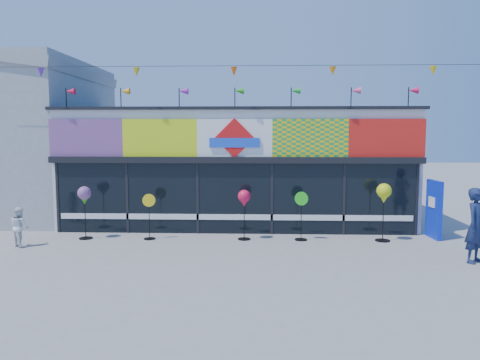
# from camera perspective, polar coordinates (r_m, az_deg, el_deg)

# --- Properties ---
(ground) EXTENTS (80.00, 80.00, 0.00)m
(ground) POSITION_cam_1_polar(r_m,az_deg,el_deg) (11.99, -1.48, -10.04)
(ground) COLOR gray
(ground) RESTS_ON ground
(kite_shop) EXTENTS (16.00, 5.70, 5.31)m
(kite_shop) POSITION_cam_1_polar(r_m,az_deg,el_deg) (17.51, -0.25, 1.80)
(kite_shop) COLOR silver
(kite_shop) RESTS_ON ground
(blue_sign) EXTENTS (0.20, 0.91, 1.80)m
(blue_sign) POSITION_cam_1_polar(r_m,az_deg,el_deg) (15.71, 22.56, -3.30)
(blue_sign) COLOR #0D29CC
(blue_sign) RESTS_ON ground
(spinner_0) EXTENTS (0.41, 0.41, 1.63)m
(spinner_0) POSITION_cam_1_polar(r_m,az_deg,el_deg) (15.12, -18.43, -1.96)
(spinner_0) COLOR black
(spinner_0) RESTS_ON ground
(spinner_1) EXTENTS (0.40, 0.36, 1.40)m
(spinner_1) POSITION_cam_1_polar(r_m,az_deg,el_deg) (14.64, -11.01, -4.25)
(spinner_1) COLOR black
(spinner_1) RESTS_ON ground
(spinner_2) EXTENTS (0.39, 0.39, 1.54)m
(spinner_2) POSITION_cam_1_polar(r_m,az_deg,el_deg) (14.25, 0.51, -2.43)
(spinner_2) COLOR black
(spinner_2) RESTS_ON ground
(spinner_3) EXTENTS (0.41, 0.38, 1.49)m
(spinner_3) POSITION_cam_1_polar(r_m,az_deg,el_deg) (14.36, 7.48, -4.21)
(spinner_3) COLOR black
(spinner_3) RESTS_ON ground
(spinner_4) EXTENTS (0.44, 0.44, 1.76)m
(spinner_4) POSITION_cam_1_polar(r_m,az_deg,el_deg) (14.67, 17.14, -1.76)
(spinner_4) COLOR black
(spinner_4) RESTS_ON ground
(adult_man) EXTENTS (0.82, 0.80, 1.90)m
(adult_man) POSITION_cam_1_polar(r_m,az_deg,el_deg) (13.20, 26.86, -4.97)
(adult_man) COLOR #162146
(adult_man) RESTS_ON ground
(child) EXTENTS (0.64, 0.58, 1.15)m
(child) POSITION_cam_1_polar(r_m,az_deg,el_deg) (14.93, -25.28, -5.17)
(child) COLOR white
(child) RESTS_ON ground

